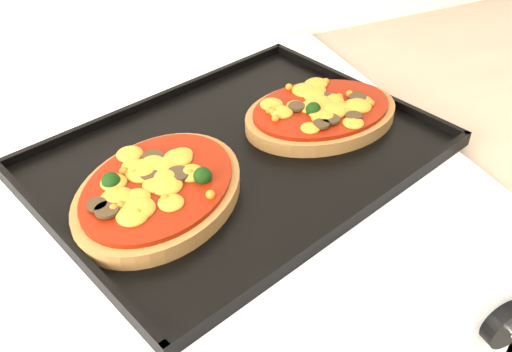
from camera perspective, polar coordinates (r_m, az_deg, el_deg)
knob_right at (r=0.67m, az=23.74°, el=-13.41°), size 0.06×0.02×0.06m
baking_tray at (r=0.73m, az=-1.64°, el=2.33°), size 0.58×0.50×0.02m
pizza_left at (r=0.66m, az=-9.71°, el=-1.28°), size 0.29×0.28×0.03m
pizza_right at (r=0.79m, az=6.54°, el=6.38°), size 0.22×0.16×0.03m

